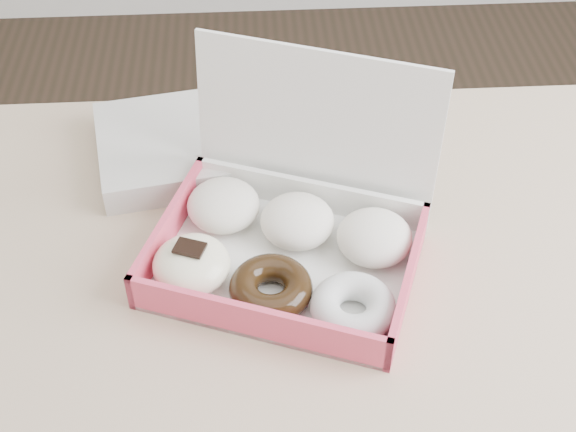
{
  "coord_description": "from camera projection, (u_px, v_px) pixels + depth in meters",
  "views": [
    {
      "loc": [
        -0.03,
        -0.64,
        1.48
      ],
      "look_at": [
        0.01,
        0.06,
        0.81
      ],
      "focal_mm": 50.0,
      "sensor_mm": 36.0,
      "label": 1
    }
  ],
  "objects": [
    {
      "name": "table",
      "position": [
        285.0,
        328.0,
        1.02
      ],
      "size": [
        1.2,
        0.8,
        0.75
      ],
      "color": "tan",
      "rests_on": "ground"
    },
    {
      "name": "donut_box",
      "position": [
        287.0,
        237.0,
        0.98
      ],
      "size": [
        0.38,
        0.35,
        0.23
      ],
      "rotation": [
        0.0,
        0.0,
        -0.36
      ],
      "color": "white",
      "rests_on": "table"
    },
    {
      "name": "newspapers",
      "position": [
        190.0,
        144.0,
        1.14
      ],
      "size": [
        0.29,
        0.24,
        0.04
      ],
      "primitive_type": "cube",
      "rotation": [
        0.0,
        0.0,
        0.18
      ],
      "color": "silver",
      "rests_on": "table"
    }
  ]
}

